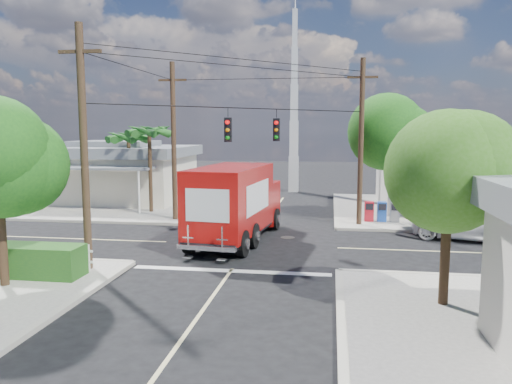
# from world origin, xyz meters

# --- Properties ---
(ground) EXTENTS (120.00, 120.00, 0.00)m
(ground) POSITION_xyz_m (0.00, 0.00, 0.00)
(ground) COLOR black
(ground) RESTS_ON ground
(sidewalk_ne) EXTENTS (14.12, 14.12, 0.14)m
(sidewalk_ne) POSITION_xyz_m (10.88, 10.88, 0.07)
(sidewalk_ne) COLOR gray
(sidewalk_ne) RESTS_ON ground
(sidewalk_nw) EXTENTS (14.12, 14.12, 0.14)m
(sidewalk_nw) POSITION_xyz_m (-10.88, 10.88, 0.07)
(sidewalk_nw) COLOR gray
(sidewalk_nw) RESTS_ON ground
(road_markings) EXTENTS (32.00, 32.00, 0.01)m
(road_markings) POSITION_xyz_m (0.00, -1.47, 0.01)
(road_markings) COLOR beige
(road_markings) RESTS_ON ground
(building_ne) EXTENTS (11.80, 10.20, 4.50)m
(building_ne) POSITION_xyz_m (12.50, 11.97, 2.32)
(building_ne) COLOR silver
(building_ne) RESTS_ON sidewalk_ne
(building_nw) EXTENTS (10.80, 10.20, 4.30)m
(building_nw) POSITION_xyz_m (-12.00, 12.46, 2.22)
(building_nw) COLOR beige
(building_nw) RESTS_ON sidewalk_nw
(radio_tower) EXTENTS (0.80, 0.80, 17.00)m
(radio_tower) POSITION_xyz_m (0.50, 20.00, 5.64)
(radio_tower) COLOR silver
(radio_tower) RESTS_ON ground
(tree_ne_front) EXTENTS (4.21, 4.14, 6.66)m
(tree_ne_front) POSITION_xyz_m (7.21, 6.76, 4.77)
(tree_ne_front) COLOR #422D1C
(tree_ne_front) RESTS_ON sidewalk_ne
(tree_ne_back) EXTENTS (3.77, 3.66, 5.82)m
(tree_ne_back) POSITION_xyz_m (9.81, 8.96, 4.19)
(tree_ne_back) COLOR #422D1C
(tree_ne_back) RESTS_ON sidewalk_ne
(tree_se) EXTENTS (3.67, 3.54, 5.62)m
(tree_se) POSITION_xyz_m (7.01, -7.24, 4.04)
(tree_se) COLOR #422D1C
(tree_se) RESTS_ON sidewalk_se
(palm_nw_front) EXTENTS (3.01, 3.08, 5.59)m
(palm_nw_front) POSITION_xyz_m (-7.50, 7.50, 5.04)
(palm_nw_front) COLOR #422D1C
(palm_nw_front) RESTS_ON sidewalk_nw
(palm_nw_back) EXTENTS (3.01, 3.08, 5.19)m
(palm_nw_back) POSITION_xyz_m (-9.50, 9.00, 4.67)
(palm_nw_back) COLOR #422D1C
(palm_nw_back) RESTS_ON sidewalk_nw
(utility_poles) EXTENTS (12.00, 10.68, 9.00)m
(utility_poles) POSITION_xyz_m (-1.58, 1.60, 4.67)
(utility_poles) COLOR #473321
(utility_poles) RESTS_ON ground
(picket_fence) EXTENTS (5.94, 0.06, 1.00)m
(picket_fence) POSITION_xyz_m (-7.80, -5.60, 0.68)
(picket_fence) COLOR silver
(picket_fence) RESTS_ON sidewalk_sw
(vending_boxes) EXTENTS (1.90, 0.50, 1.10)m
(vending_boxes) POSITION_xyz_m (6.50, 6.20, 0.69)
(vending_boxes) COLOR #B01522
(vending_boxes) RESTS_ON sidewalk_ne
(delivery_truck) EXTENTS (3.49, 8.53, 3.59)m
(delivery_truck) POSITION_xyz_m (-0.77, 0.71, 1.83)
(delivery_truck) COLOR black
(delivery_truck) RESTS_ON ground
(parked_car) EXTENTS (5.69, 3.64, 1.46)m
(parked_car) POSITION_xyz_m (10.28, 2.81, 0.73)
(parked_car) COLOR silver
(parked_car) RESTS_ON ground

